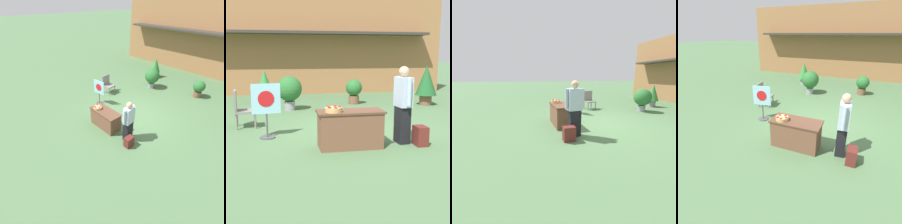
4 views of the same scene
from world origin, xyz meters
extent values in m
plane|color=#4C7047|center=(0.00, 0.00, 0.00)|extent=(120.00, 120.00, 0.00)
cube|color=#9E6B42|center=(-0.34, 9.52, 2.33)|extent=(13.64, 4.01, 4.66)
cube|color=#38332D|center=(-0.34, 7.07, 2.89)|extent=(11.59, 0.90, 0.12)
cube|color=brown|center=(-0.35, -1.44, 0.37)|extent=(1.30, 0.60, 0.74)
cube|color=brown|center=(-0.35, -1.44, 0.76)|extent=(1.38, 0.64, 0.04)
cylinder|color=tan|center=(-0.72, -1.55, 0.83)|extent=(0.34, 0.34, 0.10)
sphere|color=red|center=(-0.60, -1.56, 0.87)|extent=(0.08, 0.08, 0.08)
sphere|color=red|center=(-0.67, -1.44, 0.87)|extent=(0.08, 0.08, 0.08)
sphere|color=red|center=(-0.82, -1.48, 0.87)|extent=(0.08, 0.08, 0.08)
sphere|color=#A30F14|center=(-0.81, -1.63, 0.87)|extent=(0.08, 0.08, 0.08)
sphere|color=red|center=(-0.70, -1.67, 0.87)|extent=(0.08, 0.08, 0.08)
cube|color=black|center=(0.85, -1.33, 0.41)|extent=(0.27, 0.36, 0.81)
cube|color=silver|center=(0.85, -1.33, 1.13)|extent=(0.30, 0.44, 0.64)
sphere|color=tan|center=(0.85, -1.33, 1.57)|extent=(0.22, 0.22, 0.22)
cylinder|color=silver|center=(0.87, -1.59, 1.16)|extent=(0.09, 0.09, 0.59)
cylinder|color=silver|center=(0.82, -1.07, 1.16)|extent=(0.09, 0.09, 0.59)
cube|color=maroon|center=(1.16, -1.60, 0.21)|extent=(0.24, 0.34, 0.42)
cylinder|color=#4C4C51|center=(-2.08, -0.37, 0.01)|extent=(0.36, 0.36, 0.03)
cylinder|color=#4C4C51|center=(-2.08, -0.37, 0.31)|extent=(0.04, 0.04, 0.55)
cube|color=#99D1EA|center=(-2.08, -0.37, 0.93)|extent=(0.66, 0.12, 0.69)
cylinder|color=red|center=(-2.08, -0.39, 0.93)|extent=(0.37, 0.06, 0.37)
cylinder|color=gray|center=(-2.45, 1.10, 0.20)|extent=(0.05, 0.05, 0.40)
cylinder|color=gray|center=(-2.41, 0.63, 0.20)|extent=(0.05, 0.05, 0.40)
cylinder|color=gray|center=(-2.92, 1.05, 0.20)|extent=(0.05, 0.05, 0.40)
cylinder|color=gray|center=(-2.88, 0.58, 0.20)|extent=(0.05, 0.05, 0.40)
cube|color=gray|center=(-2.67, 0.84, 0.43)|extent=(0.60, 0.60, 0.06)
cube|color=gray|center=(-2.91, 0.82, 0.74)|extent=(0.11, 0.55, 0.54)
cylinder|color=brown|center=(1.11, 4.14, 0.16)|extent=(0.41, 0.41, 0.33)
sphere|color=#28662D|center=(1.11, 4.14, 0.64)|extent=(0.64, 0.64, 0.64)
cylinder|color=gray|center=(-2.30, 4.82, 0.19)|extent=(0.41, 0.41, 0.38)
cone|color=#337A38|center=(-2.30, 4.82, 0.86)|extent=(0.68, 0.68, 0.96)
cylinder|color=gray|center=(-1.41, 3.25, 0.16)|extent=(0.36, 0.36, 0.31)
sphere|color=#28662D|center=(-1.41, 3.25, 0.75)|extent=(0.87, 0.87, 0.87)
camera|label=1|loc=(4.30, -5.37, 4.76)|focal=28.00mm
camera|label=2|loc=(-1.82, -7.61, 1.94)|focal=50.00mm
camera|label=3|loc=(4.95, -2.82, 1.77)|focal=24.00mm
camera|label=4|loc=(1.14, -5.34, 2.94)|focal=28.00mm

